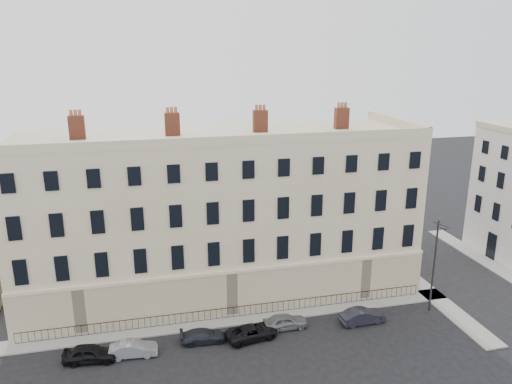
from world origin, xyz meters
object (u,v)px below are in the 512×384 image
car_f (363,316)px  car_d (252,332)px  car_b (133,349)px  car_a (90,353)px  streetlamp (435,262)px  car_c (204,336)px  car_e (285,321)px

car_f → car_d: bearing=88.3°
car_b → car_d: bearing=-85.2°
car_a → car_b: car_a is taller
car_d → streetlamp: bearing=-97.3°
streetlamp → car_f: bearing=166.0°
car_d → car_f: 9.64m
car_b → car_f: 18.91m
car_a → car_f: bearing=-82.7°
car_a → car_f: 22.04m
car_c → car_e: (6.87, 0.41, 0.09)m
car_f → streetlamp: (6.68, 0.44, 4.06)m
car_a → car_c: 8.57m
car_b → car_a: bearing=93.2°
car_d → car_f: (9.64, 0.12, 0.06)m
car_a → car_d: 12.40m
car_c → car_a: bearing=96.7°
car_a → car_e: bearing=-79.7°
car_d → car_f: car_f is taller
car_d → car_e: (3.03, 0.86, 0.05)m
car_b → streetlamp: streetlamp is taller
car_b → car_e: (12.29, 1.00, 0.04)m
car_a → car_b: size_ratio=1.09×
car_a → streetlamp: size_ratio=0.46×
car_b → car_e: bearing=-81.4°
car_d → car_e: bearing=-83.4°
car_b → car_d: 9.26m
car_b → car_d: size_ratio=0.85×
car_b → car_f: car_f is taller
car_e → car_c: bearing=92.8°
car_a → streetlamp: 29.01m
car_f → streetlamp: streetlamp is taller
car_c → car_d: (3.85, -0.46, 0.05)m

